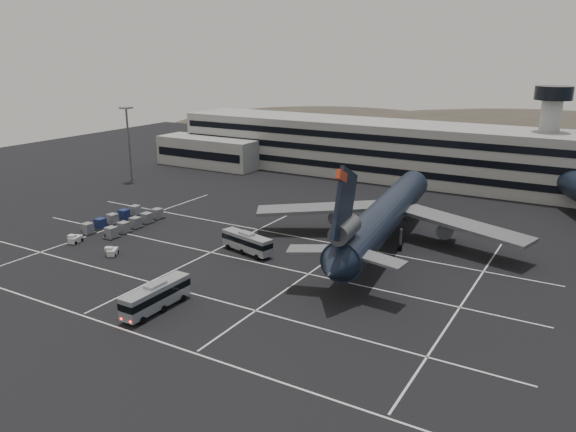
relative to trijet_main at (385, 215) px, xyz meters
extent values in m
plane|color=black|center=(-16.83, -21.51, -5.25)|extent=(260.00, 260.00, 0.00)
cube|color=silver|center=(-16.83, -43.51, -5.24)|extent=(90.00, 0.25, 0.01)
cube|color=silver|center=(-16.83, -31.51, -5.24)|extent=(90.00, 0.25, 0.01)
cube|color=silver|center=(-16.83, -17.51, -5.24)|extent=(90.00, 0.25, 0.01)
cube|color=silver|center=(-16.83, -3.51, -5.24)|extent=(90.00, 0.25, 0.01)
cube|color=silver|center=(-46.83, -15.51, -5.24)|extent=(0.25, 55.00, 0.01)
cube|color=silver|center=(-22.83, -15.51, -5.24)|extent=(0.25, 55.00, 0.01)
cube|color=silver|center=(-4.83, -15.51, -5.24)|extent=(0.25, 55.00, 0.01)
cube|color=silver|center=(17.17, -15.51, -5.24)|extent=(0.25, 55.00, 0.01)
cube|color=gray|center=(-16.83, 50.49, 1.75)|extent=(120.00, 18.00, 14.00)
cube|color=black|center=(-16.83, 41.44, -1.75)|extent=(118.00, 0.20, 1.60)
cube|color=black|center=(-16.83, 41.44, 2.25)|extent=(118.00, 0.20, 1.60)
cube|color=black|center=(-16.83, 41.44, 5.95)|extent=(118.00, 0.20, 1.60)
cube|color=gray|center=(-66.83, 38.49, -1.25)|extent=(30.00, 10.00, 8.00)
cylinder|color=gray|center=(18.17, 52.49, 5.75)|extent=(4.40, 4.40, 22.00)
cylinder|color=black|center=(18.17, 52.49, 17.25)|extent=(8.00, 8.00, 3.00)
ellipsoid|color=#38332B|center=(-76.83, 148.49, -15.75)|extent=(196.00, 140.00, 32.00)
ellipsoid|color=#38332B|center=(13.17, 148.49, -18.75)|extent=(252.00, 180.00, 44.00)
cylinder|color=slate|center=(-71.83, 13.49, 3.75)|extent=(0.50, 0.50, 18.00)
cube|color=slate|center=(-71.83, 13.49, 12.85)|extent=(2.40, 2.40, 0.35)
cylinder|color=black|center=(-0.06, 0.50, -0.05)|extent=(11.53, 48.32, 5.60)
cone|color=black|center=(-3.32, 26.50, -0.05)|extent=(6.12, 5.16, 5.60)
cone|color=black|center=(3.24, -25.79, -0.05)|extent=(5.62, 5.59, 5.04)
cube|color=black|center=(2.80, -22.32, 7.35)|extent=(1.68, 9.46, 10.97)
cube|color=red|center=(2.99, -23.81, 11.55)|extent=(0.95, 3.27, 2.24)
cylinder|color=#595B60|center=(2.74, -21.83, 4.05)|extent=(3.43, 6.29, 2.70)
cube|color=slate|center=(-1.49, -21.85, 0.55)|extent=(8.14, 5.49, 0.87)
cube|color=slate|center=(6.84, -20.81, 0.55)|extent=(7.75, 3.82, 0.87)
cube|color=slate|center=(-12.71, 0.93, -0.85)|extent=(21.89, 15.52, 1.75)
cylinder|color=#595B60|center=(-10.11, 4.28, -2.55)|extent=(3.36, 5.79, 2.70)
cube|color=slate|center=(12.09, 4.04, -0.85)|extent=(22.68, 10.95, 1.75)
cylinder|color=#595B60|center=(8.74, 6.64, -2.55)|extent=(3.36, 5.79, 2.70)
cylinder|color=slate|center=(-1.97, 15.74, -3.05)|extent=(0.44, 0.44, 3.00)
cylinder|color=black|center=(-1.97, 15.74, -4.70)|extent=(0.63, 1.15, 1.10)
cylinder|color=slate|center=(-2.99, -1.88, -3.05)|extent=(0.44, 0.44, 3.00)
cylinder|color=black|center=(-2.99, -1.88, -4.70)|extent=(0.63, 1.15, 1.10)
cylinder|color=slate|center=(3.36, -1.09, -3.05)|extent=(0.44, 0.44, 3.00)
cylinder|color=black|center=(3.36, -1.09, -4.70)|extent=(0.63, 1.15, 1.10)
cone|color=black|center=(21.14, 49.48, -0.05)|extent=(7.02, 6.52, 5.60)
cube|color=gray|center=(-15.73, -37.67, -3.32)|extent=(2.44, 10.39, 2.83)
cube|color=black|center=(-15.73, -37.67, -2.98)|extent=(2.50, 10.45, 0.90)
cube|color=gray|center=(-15.73, -37.67, -1.73)|extent=(1.53, 2.84, 0.33)
cylinder|color=black|center=(-16.93, -41.29, -4.80)|extent=(0.31, 0.91, 0.90)
cylinder|color=black|center=(-14.58, -41.31, -4.80)|extent=(0.31, 0.91, 0.90)
cylinder|color=black|center=(-16.90, -37.66, -4.80)|extent=(0.31, 0.91, 0.90)
cylinder|color=black|center=(-14.55, -37.68, -4.80)|extent=(0.31, 0.91, 0.90)
cylinder|color=black|center=(-16.88, -34.03, -4.80)|extent=(0.31, 0.91, 0.90)
cylinder|color=black|center=(-14.52, -34.05, -4.80)|extent=(0.31, 0.91, 0.90)
cube|color=#FF0C05|center=(-16.52, -42.87, -4.40)|extent=(0.24, 0.08, 0.21)
cube|color=#FF0C05|center=(-15.01, -42.88, -4.40)|extent=(0.24, 0.08, 0.21)
cube|color=gray|center=(-17.70, -14.61, -3.43)|extent=(9.99, 4.45, 2.66)
cube|color=black|center=(-17.70, -14.61, -3.11)|extent=(10.07, 4.52, 0.84)
cube|color=gray|center=(-17.70, -14.61, -1.94)|extent=(2.92, 2.00, 0.31)
cylinder|color=black|center=(-14.65, -16.49, -4.82)|extent=(0.89, 0.48, 0.85)
cylinder|color=black|center=(-14.13, -14.34, -4.82)|extent=(0.89, 0.48, 0.85)
cylinder|color=black|center=(-17.96, -15.69, -4.82)|extent=(0.89, 0.48, 0.85)
cylinder|color=black|center=(-17.44, -13.54, -4.82)|extent=(0.89, 0.48, 0.85)
cylinder|color=black|center=(-21.28, -14.89, -4.82)|extent=(0.89, 0.48, 0.85)
cylinder|color=black|center=(-20.76, -12.74, -4.82)|extent=(0.89, 0.48, 0.85)
cube|color=silver|center=(-45.66, -25.39, -4.65)|extent=(1.89, 2.67, 0.99)
cube|color=silver|center=(-45.52, -25.92, -3.99)|extent=(1.42, 1.26, 0.55)
cylinder|color=black|center=(-46.02, -26.39, -4.94)|extent=(0.39, 0.66, 0.62)
cylinder|color=black|center=(-44.85, -26.09, -4.94)|extent=(0.39, 0.66, 0.62)
cylinder|color=black|center=(-46.47, -24.70, -4.94)|extent=(0.39, 0.66, 0.62)
cylinder|color=black|center=(-45.30, -24.39, -4.94)|extent=(0.39, 0.66, 0.62)
cube|color=silver|center=(-35.58, -26.50, -4.67)|extent=(2.30, 2.63, 0.95)
cube|color=silver|center=(-35.30, -26.94, -4.04)|extent=(1.48, 1.42, 0.53)
cylinder|color=black|center=(-35.62, -27.52, -4.96)|extent=(0.51, 0.62, 0.59)
cylinder|color=black|center=(-34.64, -26.90, -4.96)|extent=(0.51, 0.62, 0.59)
cylinder|color=black|center=(-36.52, -26.10, -4.96)|extent=(0.51, 0.62, 0.59)
cylinder|color=black|center=(-35.54, -25.48, -4.96)|extent=(0.51, 0.62, 0.59)
cube|color=#2D2D30|center=(-47.66, -21.05, -5.08)|extent=(2.27, 2.56, 0.19)
cylinder|color=black|center=(-47.66, -21.05, -5.14)|extent=(0.11, 0.22, 0.22)
cube|color=gray|center=(-47.66, -21.05, -4.12)|extent=(1.83, 1.83, 1.73)
cube|color=#2D2D30|center=(-42.30, -20.52, -5.08)|extent=(2.27, 2.56, 0.19)
cylinder|color=black|center=(-42.30, -20.52, -5.14)|extent=(0.11, 0.22, 0.22)
cube|color=gray|center=(-42.30, -20.52, -4.12)|extent=(1.83, 1.83, 1.73)
cube|color=#2D2D30|center=(-47.98, -17.83, -5.08)|extent=(2.27, 2.56, 0.19)
cylinder|color=black|center=(-47.98, -17.83, -5.14)|extent=(0.11, 0.22, 0.22)
cube|color=#16204F|center=(-47.98, -17.83, -4.12)|extent=(1.83, 1.83, 1.73)
cube|color=#2D2D30|center=(-42.62, -17.30, -5.08)|extent=(2.27, 2.56, 0.19)
cylinder|color=black|center=(-42.62, -17.30, -5.14)|extent=(0.11, 0.22, 0.22)
cube|color=gray|center=(-42.62, -17.30, -4.12)|extent=(1.83, 1.83, 1.73)
cube|color=#2D2D30|center=(-48.30, -14.61, -5.08)|extent=(2.27, 2.56, 0.19)
cylinder|color=black|center=(-48.30, -14.61, -5.14)|extent=(0.11, 0.22, 0.22)
cube|color=gray|center=(-48.30, -14.61, -4.12)|extent=(1.83, 1.83, 1.73)
cube|color=#2D2D30|center=(-42.94, -14.08, -5.08)|extent=(2.27, 2.56, 0.19)
cylinder|color=black|center=(-42.94, -14.08, -5.14)|extent=(0.11, 0.22, 0.22)
cube|color=gray|center=(-42.94, -14.08, -4.12)|extent=(1.83, 1.83, 1.73)
cube|color=#2D2D30|center=(-48.62, -11.39, -5.08)|extent=(2.27, 2.56, 0.19)
cylinder|color=black|center=(-48.62, -11.39, -5.14)|extent=(0.11, 0.22, 0.22)
cube|color=#16204F|center=(-48.62, -11.39, -4.12)|extent=(1.83, 1.83, 1.73)
cube|color=#2D2D30|center=(-43.26, -10.86, -5.08)|extent=(2.27, 2.56, 0.19)
cylinder|color=black|center=(-43.26, -10.86, -5.14)|extent=(0.11, 0.22, 0.22)
cube|color=gray|center=(-43.26, -10.86, -4.12)|extent=(1.83, 1.83, 1.73)
cube|color=#2D2D30|center=(-48.94, -8.17, -5.08)|extent=(2.27, 2.56, 0.19)
cylinder|color=black|center=(-48.94, -8.17, -5.14)|extent=(0.11, 0.22, 0.22)
cube|color=gray|center=(-48.94, -8.17, -4.12)|extent=(1.83, 1.83, 1.73)
cube|color=#2D2D30|center=(-43.58, -7.64, -5.08)|extent=(2.27, 2.56, 0.19)
cylinder|color=black|center=(-43.58, -7.64, -5.14)|extent=(0.11, 0.22, 0.22)
cube|color=gray|center=(-43.58, -7.64, -4.12)|extent=(1.83, 1.83, 1.73)
camera|label=1|loc=(31.23, -85.01, 26.40)|focal=35.00mm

